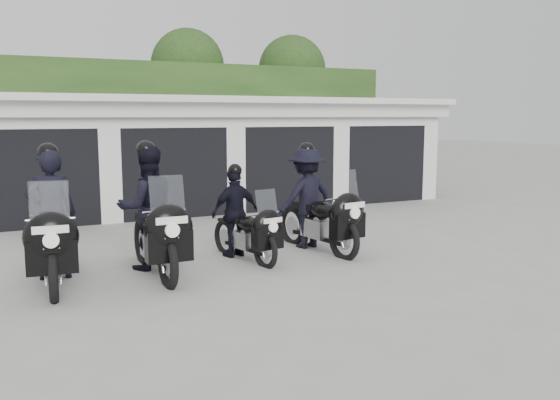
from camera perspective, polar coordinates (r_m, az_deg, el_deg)
name	(u,v)px	position (r m, az deg, el deg)	size (l,w,h in m)	color
ground	(272,270)	(9.68, -0.81, -6.77)	(80.00, 80.00, 0.00)	#9B9A95
garage_block	(150,154)	(17.03, -12.43, 4.36)	(16.40, 6.80, 2.96)	silver
background_vegetation	(126,107)	(21.83, -14.61, 8.61)	(20.00, 3.90, 5.80)	#1D3A15
police_bike_a	(52,228)	(9.34, -21.12, -2.51)	(0.87, 2.47, 2.15)	black
police_bike_b	(151,216)	(9.65, -12.30, -1.47)	(0.98, 2.48, 2.16)	black
police_bike_c	(240,218)	(10.36, -3.84, -1.70)	(1.01, 1.95, 1.71)	black
police_bike_d	(312,203)	(11.06, 3.12, -0.27)	(1.31, 2.35, 2.05)	black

